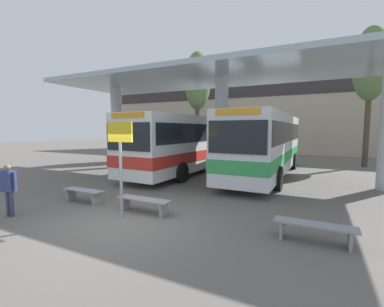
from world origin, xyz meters
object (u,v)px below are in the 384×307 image
(poplar_tree_behind_left, at_px, (198,83))
(poplar_tree_behind_right, at_px, (371,66))
(transit_bus_left_bay, at_px, (194,141))
(waiting_bench_far_platform, at_px, (314,228))
(pedestrian_waiting, at_px, (9,185))
(info_sign_platform, at_px, (120,149))
(waiting_bench_near_pillar, at_px, (144,202))
(waiting_bench_mid_platform, at_px, (83,193))
(transit_bus_center_bay, at_px, (266,142))

(poplar_tree_behind_left, distance_m, poplar_tree_behind_right, 13.04)
(transit_bus_left_bay, distance_m, poplar_tree_behind_left, 8.81)
(waiting_bench_far_platform, bearing_deg, pedestrian_waiting, -166.02)
(info_sign_platform, bearing_deg, waiting_bench_far_platform, 6.51)
(waiting_bench_far_platform, distance_m, pedestrian_waiting, 8.61)
(waiting_bench_far_platform, relative_size, info_sign_platform, 0.63)
(pedestrian_waiting, bearing_deg, waiting_bench_far_platform, 6.41)
(poplar_tree_behind_right, bearing_deg, poplar_tree_behind_left, 179.01)
(waiting_bench_near_pillar, distance_m, waiting_bench_far_platform, 4.89)
(waiting_bench_mid_platform, bearing_deg, poplar_tree_behind_left, 99.39)
(info_sign_platform, height_order, pedestrian_waiting, info_sign_platform)
(waiting_bench_near_pillar, distance_m, poplar_tree_behind_right, 18.07)
(poplar_tree_behind_left, height_order, poplar_tree_behind_right, poplar_tree_behind_left)
(transit_bus_left_bay, bearing_deg, transit_bus_center_bay, -176.26)
(transit_bus_left_bay, relative_size, poplar_tree_behind_right, 1.30)
(pedestrian_waiting, distance_m, poplar_tree_behind_right, 21.23)
(transit_bus_left_bay, relative_size, info_sign_platform, 4.33)
(transit_bus_left_bay, xyz_separation_m, waiting_bench_far_platform, (7.18, -8.44, -1.54))
(waiting_bench_far_platform, distance_m, info_sign_platform, 5.55)
(waiting_bench_mid_platform, bearing_deg, transit_bus_center_bay, 60.07)
(waiting_bench_mid_platform, height_order, poplar_tree_behind_left, poplar_tree_behind_left)
(waiting_bench_near_pillar, height_order, poplar_tree_behind_left, poplar_tree_behind_left)
(waiting_bench_near_pillar, height_order, waiting_bench_mid_platform, same)
(transit_bus_left_bay, distance_m, waiting_bench_far_platform, 11.18)
(transit_bus_center_bay, relative_size, poplar_tree_behind_left, 1.21)
(transit_bus_left_bay, distance_m, transit_bus_center_bay, 4.52)
(waiting_bench_far_platform, bearing_deg, transit_bus_left_bay, 130.39)
(waiting_bench_near_pillar, bearing_deg, waiting_bench_far_platform, 0.00)
(transit_bus_left_bay, xyz_separation_m, transit_bus_center_bay, (4.52, 0.11, 0.03))
(waiting_bench_near_pillar, distance_m, pedestrian_waiting, 4.07)
(transit_bus_center_bay, height_order, poplar_tree_behind_left, poplar_tree_behind_left)
(waiting_bench_mid_platform, bearing_deg, poplar_tree_behind_right, 54.70)
(waiting_bench_far_platform, height_order, pedestrian_waiting, pedestrian_waiting)
(waiting_bench_near_pillar, height_order, info_sign_platform, info_sign_platform)
(transit_bus_left_bay, bearing_deg, pedestrian_waiting, 86.11)
(waiting_bench_near_pillar, bearing_deg, pedestrian_waiting, -148.93)
(transit_bus_left_bay, bearing_deg, poplar_tree_behind_left, -64.15)
(waiting_bench_mid_platform, distance_m, info_sign_platform, 2.95)
(poplar_tree_behind_right, bearing_deg, waiting_bench_near_pillar, -117.80)
(transit_bus_center_bay, xyz_separation_m, waiting_bench_mid_platform, (-4.92, -8.54, -1.57))
(waiting_bench_near_pillar, relative_size, info_sign_platform, 0.64)
(waiting_bench_near_pillar, relative_size, waiting_bench_far_platform, 1.02)
(waiting_bench_near_pillar, xyz_separation_m, pedestrian_waiting, (-3.44, -2.07, 0.63))
(waiting_bench_near_pillar, bearing_deg, info_sign_platform, -121.33)
(waiting_bench_near_pillar, height_order, poplar_tree_behind_right, poplar_tree_behind_right)
(transit_bus_left_bay, bearing_deg, waiting_bench_near_pillar, 107.54)
(transit_bus_center_bay, relative_size, poplar_tree_behind_right, 1.21)
(waiting_bench_near_pillar, height_order, pedestrian_waiting, pedestrian_waiting)
(waiting_bench_far_platform, xyz_separation_m, poplar_tree_behind_left, (-10.08, 15.11, 6.51))
(poplar_tree_behind_left, bearing_deg, info_sign_platform, -72.93)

